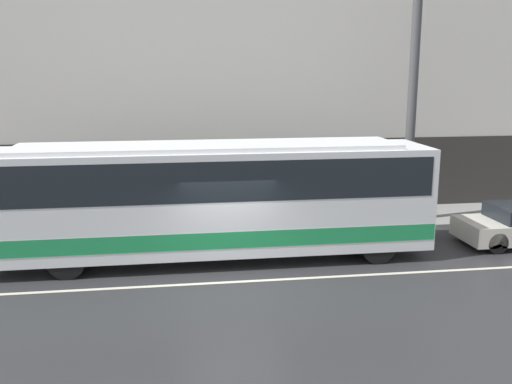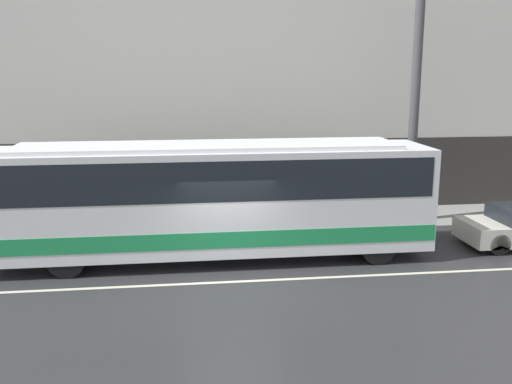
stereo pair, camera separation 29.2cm
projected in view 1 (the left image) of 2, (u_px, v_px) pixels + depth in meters
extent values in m
plane|color=#2D2D30|center=(232.00, 282.00, 14.60)|extent=(60.00, 60.00, 0.00)
cube|color=gray|center=(216.00, 224.00, 19.86)|extent=(60.00, 2.90, 0.13)
cube|color=silver|center=(210.00, 53.00, 20.17)|extent=(60.00, 0.30, 11.82)
cube|color=#2D2B28|center=(212.00, 179.00, 20.96)|extent=(60.00, 0.06, 2.80)
cube|color=beige|center=(232.00, 282.00, 14.60)|extent=(54.00, 0.14, 0.01)
cube|color=white|center=(210.00, 198.00, 16.09)|extent=(12.43, 2.50, 2.85)
cube|color=#1E8C4C|center=(210.00, 228.00, 16.27)|extent=(12.37, 2.52, 0.45)
cube|color=black|center=(209.00, 174.00, 15.94)|extent=(12.06, 2.52, 1.08)
cube|color=orange|center=(419.00, 151.00, 16.71)|extent=(0.12, 1.87, 0.28)
cube|color=white|center=(209.00, 146.00, 15.78)|extent=(10.57, 2.12, 0.12)
cylinder|color=black|center=(378.00, 246.00, 15.96)|extent=(0.98, 0.28, 0.98)
cylinder|color=black|center=(354.00, 226.00, 18.07)|extent=(0.98, 0.28, 0.98)
cylinder|color=black|center=(66.00, 261.00, 14.77)|extent=(0.98, 0.28, 0.98)
cylinder|color=black|center=(79.00, 237.00, 16.87)|extent=(0.98, 0.28, 0.98)
cylinder|color=black|center=(497.00, 243.00, 16.82)|extent=(0.64, 0.20, 0.64)
cylinder|color=black|center=(470.00, 229.00, 18.36)|extent=(0.64, 0.20, 0.64)
cylinder|color=#4C4C4F|center=(412.00, 94.00, 19.22)|extent=(0.32, 0.32, 8.81)
cylinder|color=maroon|center=(160.00, 203.00, 19.60)|extent=(0.36, 0.36, 1.42)
sphere|color=tan|center=(159.00, 179.00, 19.43)|extent=(0.26, 0.26, 0.26)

